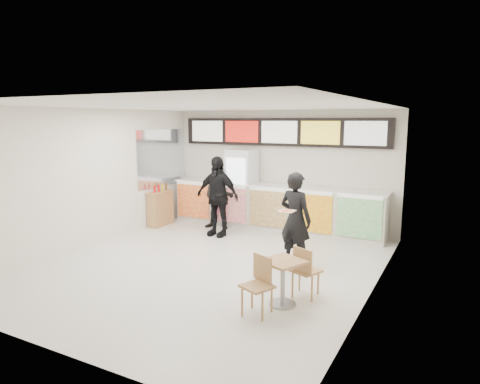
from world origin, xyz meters
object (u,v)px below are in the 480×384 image
Objects in this scene: customer_main at (295,219)px; customer_left at (219,197)px; customer_mid at (217,196)px; condiment_ledge at (160,208)px; cafe_table at (283,274)px; drinks_fridge at (241,188)px; service_counter at (274,207)px.

customer_left is at bearing -19.37° from customer_main.
customer_main is 0.94× the size of customer_mid.
customer_mid is 1.77× the size of condiment_ledge.
cafe_table is (3.17, -3.52, -0.33)m from customer_left.
customer_left is (-0.33, -0.59, -0.19)m from drinks_fridge.
customer_mid is 1.32× the size of cafe_table.
customer_mid is (-0.04, -1.17, -0.04)m from drinks_fridge.
customer_left reaches higher than service_counter.
cafe_table is (2.88, -2.93, -0.48)m from customer_mid.
customer_main is 2.68m from customer_mid.
drinks_fridge is at bearing 147.58° from cafe_table.
customer_left is 0.85× the size of customer_mid.
drinks_fridge reaches higher than cafe_table.
customer_mid is (-0.97, -1.16, 0.38)m from service_counter.
customer_left is 1.65m from condiment_ledge.
customer_mid is (0.29, -0.58, 0.15)m from customer_left.
cafe_table is (1.90, -4.09, -0.09)m from service_counter.
drinks_fridge is 3.34m from customer_main.
customer_main is at bearing -44.72° from drinks_fridge.
customer_left is 4.74m from cafe_table.
drinks_fridge is 1.11× the size of customer_main.
customer_main is at bearing 127.78° from cafe_table.
condiment_ledge is at bearing 176.88° from customer_mid.
customer_mid is at bearing -91.89° from drinks_fridge.
condiment_ledge is (-1.88, -1.00, -0.54)m from drinks_fridge.
customer_main is 1.11× the size of customer_left.
service_counter is 5.16× the size of condiment_ledge.
condiment_ledge is (-1.56, -0.41, -0.35)m from customer_left.
drinks_fridge is at bearing -31.02° from customer_main.
drinks_fridge reaches higher than condiment_ledge.
customer_main is (1.44, -2.33, 0.33)m from service_counter.
drinks_fridge reaches higher than customer_main.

